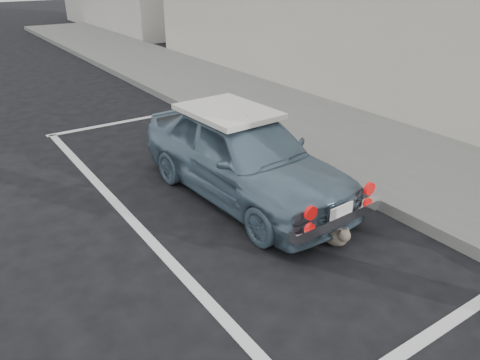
% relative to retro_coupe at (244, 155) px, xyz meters
% --- Properties ---
extents(ground, '(80.00, 80.00, 0.00)m').
position_rel_retro_coupe_xyz_m(ground, '(-0.63, -2.56, -0.59)').
color(ground, black).
rests_on(ground, ground).
extents(sidewalk, '(2.80, 40.00, 0.15)m').
position_rel_retro_coupe_xyz_m(sidewalk, '(2.57, -0.56, -0.51)').
color(sidewalk, slate).
rests_on(sidewalk, ground).
extents(pline_rear, '(3.00, 0.12, 0.01)m').
position_rel_retro_coupe_xyz_m(pline_rear, '(-0.13, -3.06, -0.58)').
color(pline_rear, silver).
rests_on(pline_rear, ground).
extents(pline_front, '(3.00, 0.12, 0.01)m').
position_rel_retro_coupe_xyz_m(pline_front, '(-0.13, 3.94, -0.58)').
color(pline_front, silver).
rests_on(pline_front, ground).
extents(pline_side, '(0.12, 7.00, 0.01)m').
position_rel_retro_coupe_xyz_m(pline_side, '(-1.53, 0.44, -0.58)').
color(pline_side, silver).
rests_on(pline_side, ground).
extents(retro_coupe, '(1.54, 3.48, 1.16)m').
position_rel_retro_coupe_xyz_m(retro_coupe, '(0.00, 0.00, 0.00)').
color(retro_coupe, slate).
rests_on(retro_coupe, ground).
extents(cat, '(0.27, 0.54, 0.29)m').
position_rel_retro_coupe_xyz_m(cat, '(0.15, -1.58, -0.46)').
color(cat, brown).
rests_on(cat, ground).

